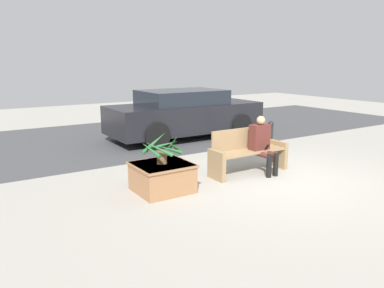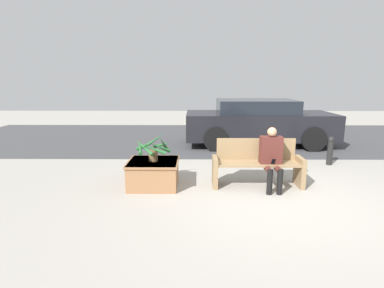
% 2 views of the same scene
% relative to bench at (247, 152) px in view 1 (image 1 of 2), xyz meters
% --- Properties ---
extents(ground_plane, '(30.00, 30.00, 0.00)m').
position_rel_bench_xyz_m(ground_plane, '(0.20, -0.67, -0.44)').
color(ground_plane, '#9E998E').
extents(road_surface, '(20.00, 6.00, 0.01)m').
position_rel_bench_xyz_m(road_surface, '(0.20, 4.93, -0.43)').
color(road_surface, '#424244').
rests_on(road_surface, ground_plane).
extents(bench, '(1.74, 0.49, 0.91)m').
position_rel_bench_xyz_m(bench, '(0.00, 0.00, 0.00)').
color(bench, '#8C704C').
rests_on(bench, ground_plane).
extents(person_seated, '(0.41, 0.57, 1.18)m').
position_rel_bench_xyz_m(person_seated, '(0.23, -0.18, 0.22)').
color(person_seated, '#51231E').
rests_on(person_seated, ground_plane).
extents(planter_box, '(0.98, 0.92, 0.51)m').
position_rel_bench_xyz_m(planter_box, '(-2.03, -0.07, -0.16)').
color(planter_box, '#936642').
rests_on(planter_box, ground_plane).
extents(potted_plant, '(0.74, 0.74, 0.53)m').
position_rel_bench_xyz_m(potted_plant, '(-2.02, -0.08, 0.34)').
color(potted_plant, brown).
rests_on(potted_plant, planter_box).
extents(parked_car, '(4.57, 1.98, 1.44)m').
position_rel_bench_xyz_m(parked_car, '(0.79, 3.76, 0.30)').
color(parked_car, black).
rests_on(parked_car, ground_plane).
extents(bollard_post, '(0.15, 0.15, 0.70)m').
position_rel_bench_xyz_m(bollard_post, '(2.09, 1.47, -0.06)').
color(bollard_post, black).
rests_on(bollard_post, ground_plane).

